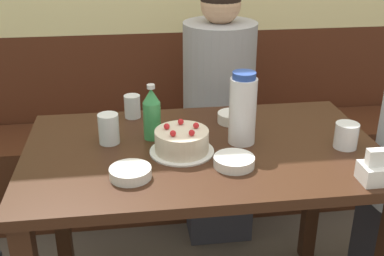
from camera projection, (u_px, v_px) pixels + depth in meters
bench_seat at (178, 168)px, 2.59m from camera, size 2.66×0.38×0.45m
dining_table at (202, 177)px, 1.67m from camera, size 1.20×0.72×0.76m
birthday_cake at (182, 142)px, 1.57m from camera, size 0.21×0.21×0.10m
water_pitcher at (243, 109)px, 1.61m from camera, size 0.09×0.09×0.25m
soju_bottle at (152, 113)px, 1.65m from camera, size 0.06×0.06×0.20m
napkin_holder at (379, 170)px, 1.40m from camera, size 0.11×0.08×0.11m
bowl_soup_white at (232, 117)px, 1.81m from camera, size 0.11×0.11×0.04m
bowl_rice_small at (130, 173)px, 1.43m from camera, size 0.13×0.13×0.03m
bowl_side_dish at (234, 161)px, 1.49m from camera, size 0.13×0.13×0.03m
glass_water_tall at (109, 129)px, 1.63m from camera, size 0.07×0.07×0.10m
glass_tumbler_short at (132, 106)px, 1.85m from camera, size 0.06×0.06×0.09m
glass_shot_small at (346, 136)px, 1.60m from camera, size 0.08×0.08×0.09m
person_pale_blue_shirt at (218, 121)px, 2.28m from camera, size 0.33×0.34×1.22m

